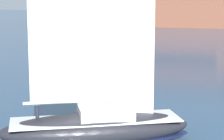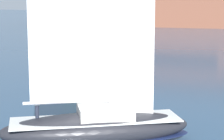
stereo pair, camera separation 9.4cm
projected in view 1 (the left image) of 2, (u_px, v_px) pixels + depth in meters
sailboat_main at (96, 124)px, 24.00m from camera, size 10.81×7.66×14.65m
sailboat_moored_near_marina at (120, 37)px, 78.97m from camera, size 7.41×5.79×10.28m
sailboat_moored_far_slip at (60, 30)px, 96.87m from camera, size 1.96×6.42×8.78m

